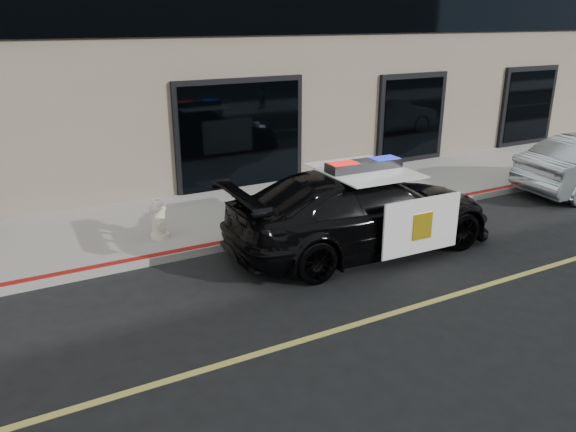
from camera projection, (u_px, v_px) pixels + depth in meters
name	position (u px, v px, depth m)	size (l,w,h in m)	color
ground	(470.00, 290.00, 9.27)	(120.00, 120.00, 0.00)	black
sidewalk_n	(309.00, 200.00, 13.59)	(60.00, 3.50, 0.15)	gray
police_car	(362.00, 210.00, 10.71)	(2.63, 5.50, 1.76)	black
fire_hydrant	(159.00, 220.00, 10.96)	(0.36, 0.50, 0.80)	#F0E4C7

